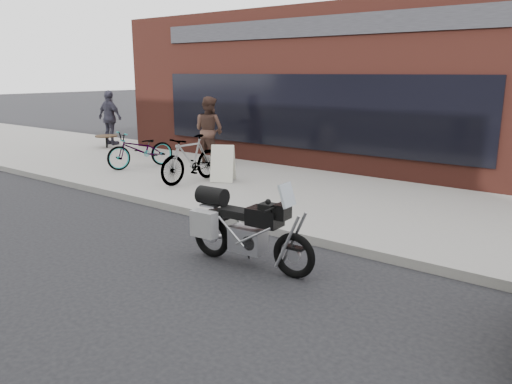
{
  "coord_description": "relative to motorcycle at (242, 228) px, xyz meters",
  "views": [
    {
      "loc": [
        5.34,
        -2.67,
        2.75
      ],
      "look_at": [
        0.54,
        3.59,
        0.85
      ],
      "focal_mm": 35.0,
      "sensor_mm": 36.0,
      "label": 1
    }
  ],
  "objects": [
    {
      "name": "ground",
      "position": [
        -1.0,
        -2.65,
        -0.57
      ],
      "size": [
        120.0,
        120.0,
        0.0
      ],
      "primitive_type": "plane",
      "color": "black",
      "rests_on": "ground"
    },
    {
      "name": "near_sidewalk",
      "position": [
        -1.0,
        4.35,
        -0.49
      ],
      "size": [
        44.0,
        6.0,
        0.15
      ],
      "primitive_type": "cube",
      "color": "gray",
      "rests_on": "ground"
    },
    {
      "name": "storefront",
      "position": [
        -3.0,
        11.33,
        1.68
      ],
      "size": [
        14.0,
        10.07,
        4.5
      ],
      "color": "#56241C",
      "rests_on": "ground"
    },
    {
      "name": "motorcycle",
      "position": [
        0.0,
        0.0,
        0.0
      ],
      "size": [
        2.09,
        0.75,
        1.32
      ],
      "rotation": [
        0.0,
        0.0,
        0.06
      ],
      "color": "black",
      "rests_on": "ground"
    },
    {
      "name": "bicycle_front",
      "position": [
        -6.55,
        3.62,
        0.09
      ],
      "size": [
        1.16,
        2.06,
        1.02
      ],
      "primitive_type": "imported",
      "rotation": [
        0.0,
        0.0,
        -0.26
      ],
      "color": "gray",
      "rests_on": "near_sidewalk"
    },
    {
      "name": "bicycle_rear",
      "position": [
        -4.12,
        3.13,
        0.15
      ],
      "size": [
        0.6,
        1.9,
        1.13
      ],
      "primitive_type": "imported",
      "rotation": [
        0.0,
        0.0,
        -0.04
      ],
      "color": "gray",
      "rests_on": "near_sidewalk"
    },
    {
      "name": "sandwich_sign",
      "position": [
        -3.59,
        3.7,
        0.03
      ],
      "size": [
        0.73,
        0.72,
        0.89
      ],
      "rotation": [
        0.0,
        0.0,
        0.51
      ],
      "color": "silver",
      "rests_on": "near_sidewalk"
    },
    {
      "name": "cafe_table",
      "position": [
        -10.5,
        5.37,
        -0.02
      ],
      "size": [
        0.76,
        0.76,
        0.43
      ],
      "color": "black",
      "rests_on": "near_sidewalk"
    },
    {
      "name": "cafe_patron_left",
      "position": [
        -5.5,
        5.29,
        0.55
      ],
      "size": [
        0.96,
        0.76,
        1.93
      ],
      "primitive_type": "imported",
      "rotation": [
        0.0,
        0.0,
        3.17
      ],
      "color": "#4F342A",
      "rests_on": "near_sidewalk"
    },
    {
      "name": "cafe_patron_right",
      "position": [
        -11.0,
        5.95,
        0.57
      ],
      "size": [
        1.17,
        0.52,
        1.97
      ],
      "primitive_type": "imported",
      "rotation": [
        0.0,
        0.0,
        3.18
      ],
      "color": "#3E3D4E",
      "rests_on": "near_sidewalk"
    }
  ]
}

